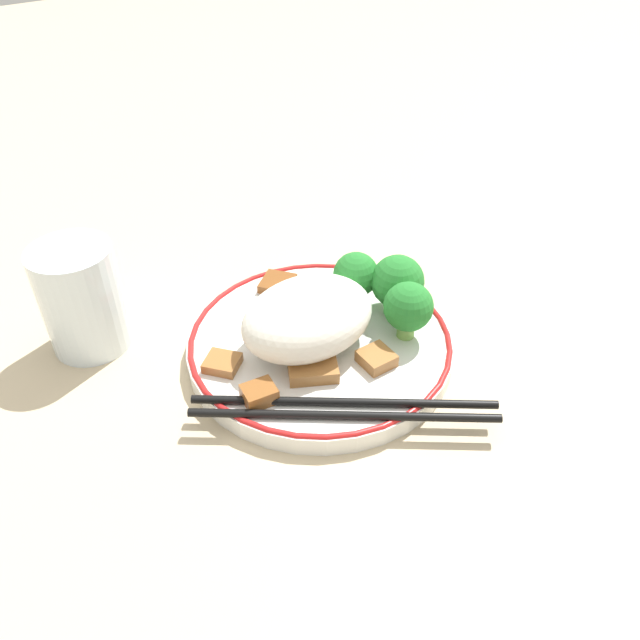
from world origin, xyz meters
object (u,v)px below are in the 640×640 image
object	(u,v)px
drinking_glass	(82,298)
plate	(320,344)
chopsticks	(344,409)
broccoli_back_left	(408,308)
broccoli_back_center	(397,282)
broccoli_back_right	(356,276)

from	to	relation	value
drinking_glass	plate	bearing A→B (deg)	139.83
chopsticks	broccoli_back_left	bearing A→B (deg)	-158.06
broccoli_back_left	drinking_glass	size ratio (longest dim) A/B	0.55
plate	chopsticks	xyz separation A→B (m)	(0.04, 0.08, 0.01)
plate	broccoli_back_center	distance (m)	0.09
chopsticks	plate	bearing A→B (deg)	-114.05
broccoli_back_center	drinking_glass	xyz separation A→B (m)	(0.23, -0.14, 0.00)
broccoli_back_right	chopsticks	xyz separation A→B (m)	(0.09, 0.10, -0.03)
broccoli_back_center	drinking_glass	world-z (taller)	drinking_glass
chopsticks	drinking_glass	size ratio (longest dim) A/B	2.04
broccoli_back_center	drinking_glass	bearing A→B (deg)	-30.53
plate	broccoli_back_right	xyz separation A→B (m)	(-0.06, -0.02, 0.04)
chopsticks	broccoli_back_center	bearing A→B (deg)	-147.76
drinking_glass	broccoli_back_right	bearing A→B (deg)	153.06
broccoli_back_left	drinking_glass	distance (m)	0.27
plate	broccoli_back_right	world-z (taller)	broccoli_back_right
plate	broccoli_back_right	bearing A→B (deg)	-157.68
plate	broccoli_back_center	size ratio (longest dim) A/B	4.17
plate	chopsticks	bearing A→B (deg)	65.95
broccoli_back_left	broccoli_back_right	world-z (taller)	broccoli_back_left
broccoli_back_left	chopsticks	bearing A→B (deg)	21.94
broccoli_back_left	chopsticks	world-z (taller)	broccoli_back_left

